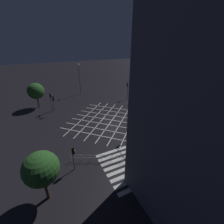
{
  "coord_description": "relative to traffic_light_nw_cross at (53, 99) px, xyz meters",
  "views": [
    {
      "loc": [
        -11.48,
        -23.57,
        14.19
      ],
      "look_at": [
        0.0,
        0.0,
        1.79
      ],
      "focal_mm": 24.0,
      "sensor_mm": 36.0,
      "label": 1
    }
  ],
  "objects": [
    {
      "name": "street_tree_near",
      "position": [
        -3.16,
        -20.77,
        0.88
      ],
      "size": [
        3.25,
        3.25,
        5.51
      ],
      "color": "#473323",
      "rests_on": "ground_plane"
    },
    {
      "name": "traffic_light_se_cross",
      "position": [
        19.38,
        -18.54,
        -0.62
      ],
      "size": [
        0.36,
        0.39,
        3.31
      ],
      "rotation": [
        0.0,
        0.0,
        1.57
      ],
      "color": "#424244",
      "rests_on": "ground_plane"
    },
    {
      "name": "traffic_light_sw_main",
      "position": [
        0.13,
        -18.21,
        -0.64
      ],
      "size": [
        0.39,
        0.36,
        3.27
      ],
      "color": "#424244",
      "rests_on": "ground_plane"
    },
    {
      "name": "ground_plane",
      "position": [
        9.68,
        -8.89,
        -2.98
      ],
      "size": [
        200.0,
        200.0,
        0.0
      ],
      "primitive_type": "plane",
      "color": "black"
    },
    {
      "name": "pedestrian_railing",
      "position": [
        4.74,
        -19.03,
        -2.31
      ],
      "size": [
        9.64,
        4.72,
        1.05
      ],
      "rotation": [
        0.0,
        0.0,
        -0.45
      ],
      "color": "#B7B7BC",
      "rests_on": "ground_plane"
    },
    {
      "name": "traffic_light_se_main",
      "position": [
        19.5,
        -18.43,
        -0.58
      ],
      "size": [
        0.39,
        0.36,
        3.36
      ],
      "rotation": [
        0.0,
        0.0,
        3.14
      ],
      "color": "#424244",
      "rests_on": "ground_plane"
    },
    {
      "name": "road_markings",
      "position": [
        10.03,
        -15.81,
        -2.98
      ],
      "size": [
        19.56,
        24.77,
        0.01
      ],
      "color": "silver",
      "rests_on": "ground_plane"
    },
    {
      "name": "traffic_light_ne_main",
      "position": [
        18.69,
        0.35,
        0.14
      ],
      "size": [
        0.39,
        0.36,
        4.39
      ],
      "rotation": [
        0.0,
        0.0,
        3.14
      ],
      "color": "#424244",
      "rests_on": "ground_plane"
    },
    {
      "name": "street_lamp_west",
      "position": [
        8.85,
        -22.3,
        3.79
      ],
      "size": [
        0.63,
        0.63,
        8.81
      ],
      "color": "#424244",
      "rests_on": "ground_plane"
    },
    {
      "name": "street_lamp_far",
      "position": [
        10.73,
        -20.6,
        2.74
      ],
      "size": [
        0.5,
        0.5,
        8.19
      ],
      "color": "#424244",
      "rests_on": "ground_plane"
    },
    {
      "name": "street_lamp_east",
      "position": [
        8.54,
        9.95,
        3.55
      ],
      "size": [
        0.6,
        0.6,
        8.67
      ],
      "color": "#424244",
      "rests_on": "ground_plane"
    },
    {
      "name": "traffic_light_nw_cross",
      "position": [
        0.0,
        0.0,
        0.0
      ],
      "size": [
        0.36,
        2.42,
        4.06
      ],
      "rotation": [
        0.0,
        0.0,
        -1.57
      ],
      "color": "#424244",
      "rests_on": "ground_plane"
    },
    {
      "name": "waiting_car",
      "position": [
        12.94,
        -19.43,
        -2.34
      ],
      "size": [
        1.79,
        4.27,
        1.37
      ],
      "rotation": [
        0.0,
        0.0,
        1.57
      ],
      "color": "#191951",
      "rests_on": "ground_plane"
    },
    {
      "name": "traffic_light_nw_main",
      "position": [
        -0.41,
        0.43,
        0.07
      ],
      "size": [
        0.39,
        0.36,
        4.28
      ],
      "color": "#424244",
      "rests_on": "ground_plane"
    },
    {
      "name": "street_tree_far",
      "position": [
        -3.05,
        4.57,
        0.97
      ],
      "size": [
        3.65,
        3.65,
        5.79
      ],
      "color": "#473323",
      "rests_on": "ground_plane"
    },
    {
      "name": "traffic_light_median_south",
      "position": [
        9.93,
        -16.75,
        0.26
      ],
      "size": [
        0.36,
        2.94,
        4.38
      ],
      "rotation": [
        0.0,
        0.0,
        1.57
      ],
      "color": "#424244",
      "rests_on": "ground_plane"
    }
  ]
}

